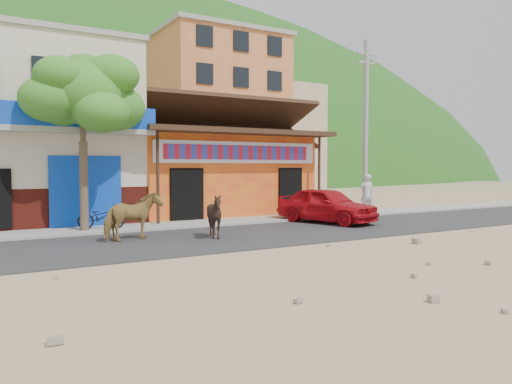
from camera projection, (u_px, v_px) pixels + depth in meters
ground at (296, 246)px, 14.16m from camera, size 120.00×120.00×0.00m
road at (252, 235)px, 16.31m from camera, size 60.00×5.00×0.04m
sidewalk at (206, 223)px, 19.32m from camera, size 60.00×2.00×0.12m
dance_club at (209, 176)px, 23.68m from camera, size 8.00×6.00×3.60m
cafe_building at (37, 135)px, 19.77m from camera, size 7.00×6.00×7.00m
apartment_front at (213, 118)px, 39.05m from camera, size 9.00×9.00×12.00m
apartment_rear at (269, 138)px, 48.84m from camera, size 8.00×8.00×10.00m
hillside at (23, 100)px, 73.67m from camera, size 100.00×40.00×24.00m
tree at (83, 141)px, 16.64m from camera, size 3.00×3.00×6.00m
utility_pole at (366, 127)px, 23.28m from camera, size 0.24×0.24×8.00m
cow_tan at (133, 216)px, 14.99m from camera, size 1.87×1.20×1.46m
cow_dark at (215, 216)px, 15.47m from camera, size 1.65×1.60×1.39m
red_car at (327, 205)px, 19.70m from camera, size 2.73×4.43×1.41m
scooter at (101, 217)px, 17.21m from camera, size 1.66×0.83×0.83m
pedestrian at (367, 193)px, 23.05m from camera, size 0.75×0.60×1.79m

